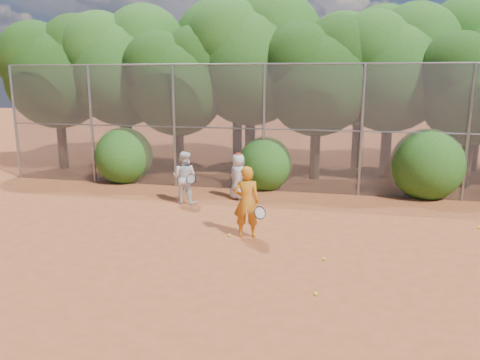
# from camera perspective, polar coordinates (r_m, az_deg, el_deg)

# --- Properties ---
(ground) EXTENTS (80.00, 80.00, 0.00)m
(ground) POSITION_cam_1_polar(r_m,az_deg,el_deg) (9.44, 2.70, -10.06)
(ground) COLOR #9A4722
(ground) RESTS_ON ground
(fence_back) EXTENTS (20.05, 0.09, 4.03)m
(fence_back) POSITION_cam_1_polar(r_m,az_deg,el_deg) (14.76, 6.32, 6.33)
(fence_back) COLOR gray
(fence_back) RESTS_ON ground
(tree_0) EXTENTS (4.38, 3.81, 6.00)m
(tree_0) POSITION_cam_1_polar(r_m,az_deg,el_deg) (19.89, -21.30, 12.57)
(tree_0) COLOR black
(tree_0) RESTS_ON ground
(tree_1) EXTENTS (4.64, 4.03, 6.35)m
(tree_1) POSITION_cam_1_polar(r_m,az_deg,el_deg) (19.09, -14.04, 13.77)
(tree_1) COLOR black
(tree_1) RESTS_ON ground
(tree_2) EXTENTS (3.99, 3.47, 5.47)m
(tree_2) POSITION_cam_1_polar(r_m,az_deg,el_deg) (17.46, -7.47, 12.27)
(tree_2) COLOR black
(tree_2) RESTS_ON ground
(tree_3) EXTENTS (4.89, 4.26, 6.70)m
(tree_3) POSITION_cam_1_polar(r_m,az_deg,el_deg) (17.78, 1.51, 14.99)
(tree_3) COLOR black
(tree_3) RESTS_ON ground
(tree_4) EXTENTS (4.19, 3.64, 5.73)m
(tree_4) POSITION_cam_1_polar(r_m,az_deg,el_deg) (16.86, 9.65, 12.79)
(tree_4) COLOR black
(tree_4) RESTS_ON ground
(tree_5) EXTENTS (4.51, 3.92, 6.17)m
(tree_5) POSITION_cam_1_polar(r_m,az_deg,el_deg) (17.71, 18.16, 13.28)
(tree_5) COLOR black
(tree_5) RESTS_ON ground
(tree_6) EXTENTS (3.86, 3.36, 5.29)m
(tree_6) POSITION_cam_1_polar(r_m,az_deg,el_deg) (17.13, 26.80, 10.68)
(tree_6) COLOR black
(tree_6) RESTS_ON ground
(tree_9) EXTENTS (4.83, 4.20, 6.62)m
(tree_9) POSITION_cam_1_polar(r_m,az_deg,el_deg) (21.60, -13.74, 14.05)
(tree_9) COLOR black
(tree_9) RESTS_ON ground
(tree_10) EXTENTS (5.15, 4.48, 7.06)m
(tree_10) POSITION_cam_1_polar(r_m,az_deg,el_deg) (20.15, -0.13, 15.36)
(tree_10) COLOR black
(tree_10) RESTS_ON ground
(tree_11) EXTENTS (4.64, 4.03, 6.35)m
(tree_11) POSITION_cam_1_polar(r_m,az_deg,el_deg) (19.25, 14.69, 13.72)
(tree_11) COLOR black
(tree_11) RESTS_ON ground
(bush_0) EXTENTS (2.00, 2.00, 2.00)m
(bush_0) POSITION_cam_1_polar(r_m,az_deg,el_deg) (16.86, -13.97, 3.19)
(bush_0) COLOR #204F13
(bush_0) RESTS_ON ground
(bush_1) EXTENTS (1.80, 1.80, 1.80)m
(bush_1) POSITION_cam_1_polar(r_m,az_deg,el_deg) (15.34, 3.07, 2.27)
(bush_1) COLOR #204F13
(bush_1) RESTS_ON ground
(bush_2) EXTENTS (2.20, 2.20, 2.20)m
(bush_2) POSITION_cam_1_polar(r_m,az_deg,el_deg) (15.32, 21.87, 2.13)
(bush_2) COLOR #204F13
(bush_2) RESTS_ON ground
(player_yellow) EXTENTS (0.84, 0.61, 1.66)m
(player_yellow) POSITION_cam_1_polar(r_m,az_deg,el_deg) (10.65, 0.80, -2.69)
(player_yellow) COLOR orange
(player_yellow) RESTS_ON ground
(player_teen) EXTENTS (0.81, 0.75, 1.42)m
(player_teen) POSITION_cam_1_polar(r_m,az_deg,el_deg) (13.99, -0.21, 0.48)
(player_teen) COLOR silver
(player_teen) RESTS_ON ground
(player_white) EXTENTS (0.86, 0.72, 1.53)m
(player_white) POSITION_cam_1_polar(r_m,az_deg,el_deg) (13.61, -6.78, 0.31)
(player_white) COLOR white
(player_white) RESTS_ON ground
(ball_0) EXTENTS (0.07, 0.07, 0.07)m
(ball_0) POSITION_cam_1_polar(r_m,az_deg,el_deg) (9.68, 10.18, -9.44)
(ball_0) COLOR #D1E329
(ball_0) RESTS_ON ground
(ball_1) EXTENTS (0.07, 0.07, 0.07)m
(ball_1) POSITION_cam_1_polar(r_m,az_deg,el_deg) (8.22, 9.22, -13.52)
(ball_1) COLOR #D1E329
(ball_1) RESTS_ON ground
(ball_3) EXTENTS (0.07, 0.07, 0.07)m
(ball_3) POSITION_cam_1_polar(r_m,az_deg,el_deg) (10.88, -1.33, -6.74)
(ball_3) COLOR #D1E329
(ball_3) RESTS_ON ground
(ball_4) EXTENTS (0.07, 0.07, 0.07)m
(ball_4) POSITION_cam_1_polar(r_m,az_deg,el_deg) (12.80, 27.11, -5.18)
(ball_4) COLOR #D1E329
(ball_4) RESTS_ON ground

